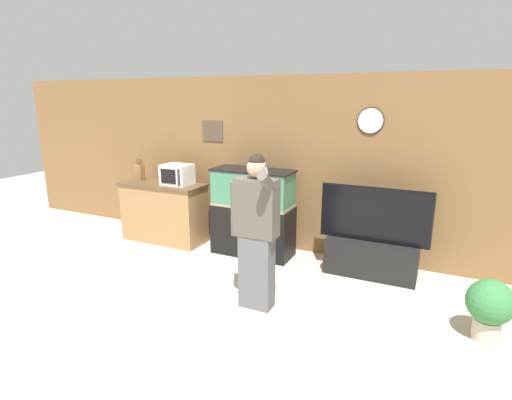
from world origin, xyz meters
The scene contains 9 objects.
ground_plane centered at (0.00, 0.00, 0.00)m, with size 18.00×18.00×0.00m, color beige.
wall_back_paneled centered at (0.00, 3.14, 1.30)m, with size 10.00×0.08×2.60m.
counter_island centered at (-1.50, 2.58, 0.48)m, with size 1.39×0.59×0.96m.
microwave centered at (-1.23, 2.62, 1.12)m, with size 0.44×0.37×0.32m.
knife_block centered at (-1.99, 2.61, 1.10)m, with size 0.13×0.11×0.37m.
aquarium_on_stand centered at (0.06, 2.66, 0.64)m, with size 1.19×0.50×1.29m.
tv_on_stand centered at (1.79, 2.65, 0.36)m, with size 1.40×0.40×1.19m.
person_standing centered at (0.77, 1.27, 0.90)m, with size 0.54×0.41×1.73m.
potted_plant centered at (3.06, 1.65, 0.36)m, with size 0.44×0.44×0.62m.
Camera 1 is at (2.52, -2.41, 2.29)m, focal length 28.00 mm.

